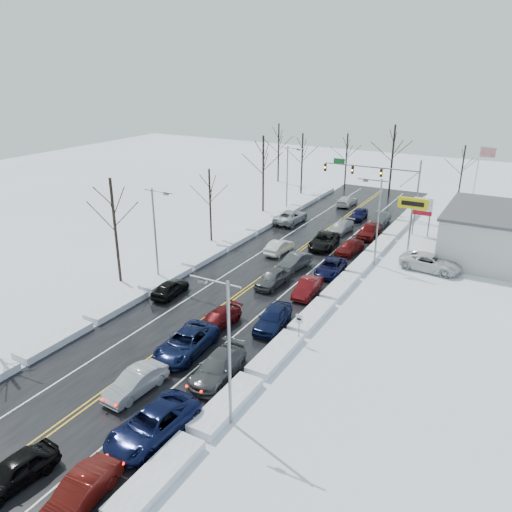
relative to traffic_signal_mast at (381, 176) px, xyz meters
The scene contains 46 objects.
ground 28.73m from the traffic_signal_mast, 97.02° to the right, with size 160.00×160.00×0.00m, color white.
road_surface 26.78m from the traffic_signal_mast, 97.55° to the right, with size 14.00×84.00×0.01m, color black.
snow_bank_left 28.77m from the traffic_signal_mast, 113.03° to the right, with size 1.74×72.00×0.56m, color white.
snow_bank_right 26.88m from the traffic_signal_mast, 80.92° to the right, with size 1.74×72.00×0.56m, color white.
traffic_signal_mast is the anchor object (origin of this frame).
tires_plus_sign 13.92m from the traffic_signal_mast, 59.54° to the right, with size 3.20×0.34×6.00m.
used_vehicles_sign 9.50m from the traffic_signal_mast, 40.34° to the right, with size 2.20×0.22×4.65m.
speed_limit_sign 36.51m from the traffic_signal_mast, 82.48° to the right, with size 0.55×0.09×2.35m.
flagpole 11.90m from the traffic_signal_mast, ahead, with size 1.87×1.20×10.00m.
streetlight_se 46.25m from the traffic_signal_mast, 83.98° to the right, with size 3.20×0.25×9.00m.
streetlight_ne 18.63m from the traffic_signal_mast, 74.91° to the right, with size 3.20×0.25×9.00m.
streetlight_sw 34.08m from the traffic_signal_mast, 110.16° to the right, with size 3.20×0.25×9.00m.
streetlight_nw 12.40m from the traffic_signal_mast, 161.23° to the right, with size 3.20×0.25×9.00m.
tree_left_b 37.16m from the traffic_signal_mast, 113.74° to the right, with size 4.00×4.00×10.00m.
tree_left_c 24.38m from the traffic_signal_mast, 124.90° to the right, with size 3.40×3.40×8.50m.
tree_left_d 15.93m from the traffic_signal_mast, 157.76° to the right, with size 4.20×4.20×10.50m.
tree_left_e 15.51m from the traffic_signal_mast, 157.13° to the left, with size 3.80×3.80×9.50m.
tree_far_a 24.63m from the traffic_signal_mast, 150.75° to the left, with size 4.00×4.00×10.00m.
tree_far_b 16.10m from the traffic_signal_mast, 125.98° to the left, with size 3.60×3.60×9.00m.
tree_far_c 11.32m from the traffic_signal_mast, 97.48° to the left, with size 4.40×4.40×11.00m.
tree_far_d 15.16m from the traffic_signal_mast, 55.64° to the left, with size 3.40×3.40×8.50m.
queued_car_0 55.31m from the traffic_signal_mast, 91.91° to the right, with size 1.75×4.35×1.48m, color black.
queued_car_1 46.86m from the traffic_signal_mast, 92.07° to the right, with size 1.58×4.54×1.50m, color #A0A2A8.
queued_car_2 41.56m from the traffic_signal_mast, 92.40° to the right, with size 2.71×5.88×1.63m, color #0B1233.
queued_car_3 37.33m from the traffic_signal_mast, 92.88° to the right, with size 1.89×4.64×1.35m, color #4A090C.
queued_car_4 28.36m from the traffic_signal_mast, 93.53° to the right, with size 1.85×4.60×1.57m, color #424448.
queued_car_5 23.74m from the traffic_signal_mast, 94.27° to the right, with size 1.58×4.54×1.50m, color #3A3C3E.
queued_car_6 16.61m from the traffic_signal_mast, 95.61° to the right, with size 2.60×5.64×1.57m, color black.
queued_car_7 11.18m from the traffic_signal_mast, 100.02° to the right, with size 1.92×4.73×1.37m, color #A0A4A8.
queued_car_8 6.53m from the traffic_signal_mast, 116.74° to the right, with size 1.71×4.25×1.45m, color black.
queued_car_9 54.71m from the traffic_signal_mast, 87.90° to the right, with size 1.58×4.53×1.49m, color #430B09.
queued_car_10 49.42m from the traffic_signal_mast, 87.77° to the right, with size 2.71×5.88×1.63m, color black.
queued_car_11 42.98m from the traffic_signal_mast, 87.41° to the right, with size 2.18×5.37×1.56m, color #3D4042.
queued_car_12 35.30m from the traffic_signal_mast, 86.76° to the right, with size 1.98×4.91×1.67m, color #0B1233.
queued_car_13 28.65m from the traffic_signal_mast, 86.02° to the right, with size 1.55×4.43×1.46m, color #530B0E.
queued_car_14 23.14m from the traffic_signal_mast, 84.98° to the right, with size 2.28×4.94×1.37m, color black.
queued_car_15 16.98m from the traffic_signal_mast, 83.99° to the right, with size 1.89×4.65×1.35m, color #47090A.
queued_car_16 11.26m from the traffic_signal_mast, 79.22° to the right, with size 2.01×4.99×1.70m, color #510A0B.
queued_car_17 7.03m from the traffic_signal_mast, 68.12° to the right, with size 1.66×4.75×1.57m, color #393B3D.
oncoming_car_0 21.17m from the traffic_signal_mast, 104.39° to the right, with size 1.54×4.41×1.45m, color white.
oncoming_car_1 13.75m from the traffic_signal_mast, 134.64° to the right, with size 2.73×5.92×1.65m, color #A4A6AC.
oncoming_car_2 8.11m from the traffic_signal_mast, 153.48° to the left, with size 1.96×4.83×1.40m, color silver.
oncoming_car_3 35.71m from the traffic_signal_mast, 104.31° to the right, with size 1.71×4.24×1.44m, color black.
parked_car_0 20.44m from the traffic_signal_mast, 58.09° to the right, with size 2.78×6.02×1.67m, color silver.
parked_car_1 18.27m from the traffic_signal_mast, 38.76° to the right, with size 2.30×5.65×1.64m, color #3C3E41.
parked_car_2 14.73m from the traffic_signal_mast, 32.95° to the right, with size 1.71×4.25×1.45m, color silver.
Camera 1 is at (21.33, -37.80, 19.49)m, focal length 35.00 mm.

